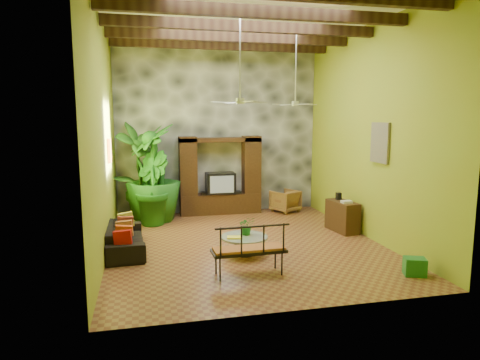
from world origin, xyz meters
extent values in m
plane|color=brown|center=(0.00, 0.00, 0.00)|extent=(7.00, 7.00, 0.00)
cube|color=silver|center=(0.00, 0.00, 5.00)|extent=(6.00, 7.00, 0.02)
cube|color=#9EA124|center=(0.00, 3.50, 2.50)|extent=(6.00, 0.02, 5.00)
cube|color=#9EA124|center=(-3.00, 0.00, 2.50)|extent=(0.02, 7.00, 5.00)
cube|color=#9EA124|center=(3.00, 0.00, 2.50)|extent=(0.02, 7.00, 5.00)
cube|color=#34373B|center=(0.00, 3.44, 2.50)|extent=(5.98, 0.10, 4.98)
cube|color=#332110|center=(0.00, -1.30, 4.78)|extent=(5.95, 0.16, 0.22)
cube|color=#332110|center=(0.00, 0.00, 4.78)|extent=(5.95, 0.16, 0.22)
cube|color=#332110|center=(0.00, 1.30, 4.78)|extent=(5.95, 0.16, 0.22)
cube|color=#332110|center=(0.00, 2.60, 4.78)|extent=(5.95, 0.16, 0.22)
cube|color=black|center=(0.00, 3.14, 0.30)|extent=(2.40, 0.50, 0.60)
cube|color=black|center=(-0.95, 3.14, 1.30)|extent=(0.50, 0.48, 2.00)
cube|color=black|center=(0.95, 3.14, 1.30)|extent=(0.50, 0.48, 2.00)
cube|color=black|center=(0.00, 3.14, 2.20)|extent=(2.40, 0.48, 0.12)
cube|color=black|center=(0.00, 3.12, 0.92)|extent=(0.85, 0.52, 0.62)
cube|color=#8C99A8|center=(0.00, 2.85, 0.92)|extent=(0.70, 0.02, 0.50)
cylinder|color=silver|center=(-0.20, -0.40, 4.10)|extent=(0.04, 0.04, 1.80)
cylinder|color=silver|center=(-0.20, -0.40, 3.20)|extent=(0.18, 0.18, 0.12)
cube|color=silver|center=(0.15, -0.31, 3.18)|extent=(0.58, 0.26, 0.01)
cube|color=silver|center=(-0.29, -0.05, 3.18)|extent=(0.26, 0.58, 0.01)
cube|color=silver|center=(-0.55, -0.49, 3.18)|extent=(0.58, 0.26, 0.01)
cube|color=silver|center=(-0.11, -0.75, 3.18)|extent=(0.26, 0.58, 0.01)
cylinder|color=silver|center=(1.60, 1.20, 4.10)|extent=(0.04, 0.04, 1.80)
cylinder|color=silver|center=(1.60, 1.20, 3.20)|extent=(0.18, 0.18, 0.12)
cube|color=silver|center=(1.95, 1.29, 3.18)|extent=(0.58, 0.26, 0.01)
cube|color=silver|center=(1.51, 1.55, 3.18)|extent=(0.26, 0.58, 0.01)
cube|color=silver|center=(1.25, 1.11, 3.18)|extent=(0.58, 0.26, 0.01)
cube|color=silver|center=(1.69, 0.85, 3.18)|extent=(0.26, 0.58, 0.01)
cube|color=#C08816|center=(-2.96, 1.00, 2.10)|extent=(0.06, 0.32, 0.55)
cube|color=#22557D|center=(2.96, -0.60, 2.30)|extent=(0.06, 0.70, 0.90)
imported|color=black|center=(-2.65, 0.01, 0.29)|extent=(0.88, 2.03, 0.58)
imported|color=brown|center=(1.96, 2.90, 0.33)|extent=(0.98, 0.99, 0.67)
imported|color=#286219|center=(-2.34, 2.95, 1.37)|extent=(1.68, 1.73, 2.73)
imported|color=#1D671B|center=(-2.04, 2.29, 0.99)|extent=(1.13, 1.28, 1.99)
imported|color=#1D5B18|center=(-1.96, 2.67, 1.34)|extent=(1.78, 1.78, 2.69)
cylinder|color=black|center=(-0.19, -0.78, 0.18)|extent=(0.42, 0.42, 0.36)
cylinder|color=#B6C2BD|center=(-0.19, -0.78, 0.38)|extent=(0.98, 0.98, 0.04)
imported|color=#185E1D|center=(-0.12, -0.67, 0.59)|extent=(0.36, 0.31, 0.38)
cube|color=yellow|center=(-0.44, -0.87, 0.41)|extent=(0.31, 0.24, 0.03)
cube|color=black|center=(-0.38, -1.91, 0.45)|extent=(1.38, 0.50, 0.05)
cube|color=#A55A2B|center=(-0.38, -1.91, 0.49)|extent=(1.31, 0.45, 0.06)
cube|color=black|center=(-0.38, -2.16, 0.72)|extent=(1.36, 0.09, 0.54)
cube|color=#321910|center=(2.65, 0.48, 0.38)|extent=(0.55, 1.01, 0.77)
cube|color=#1E7321|center=(2.58, -2.62, 0.16)|extent=(0.45, 0.39, 0.33)
camera|label=1|loc=(-2.20, -9.22, 2.90)|focal=32.00mm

